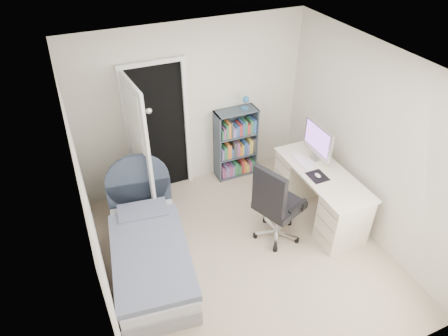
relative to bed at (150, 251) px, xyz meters
name	(u,v)px	position (x,y,z in m)	size (l,w,h in m)	color
room_shell	(248,177)	(1.15, -0.29, 0.99)	(3.50, 3.70, 2.60)	tan
door	(147,142)	(0.36, 1.23, 0.78)	(0.92, 0.83, 2.06)	black
bed	(150,251)	(0.00, 0.00, 0.00)	(1.08, 1.94, 1.14)	gray
nightstand	(135,188)	(0.09, 1.11, 0.14)	(0.41, 0.41, 0.60)	tan
floor_lamp	(152,166)	(0.39, 1.21, 0.38)	(0.22, 0.22, 1.57)	silver
bookcase	(237,145)	(1.79, 1.36, 0.28)	(0.65, 0.28, 1.37)	#3E4A55
desk	(319,191)	(2.43, 0.00, 0.16)	(0.63, 1.57, 1.28)	beige
office_chair	(275,202)	(1.61, -0.18, 0.39)	(0.68, 0.69, 1.19)	silver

